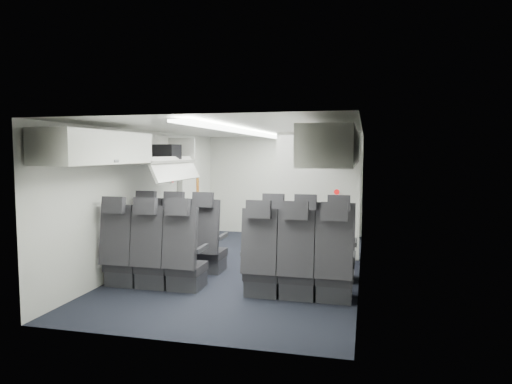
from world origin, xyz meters
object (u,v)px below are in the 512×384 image
at_px(seat_row_mid, 222,262).
at_px(boarding_door, 190,195).
at_px(galley_unit, 326,193).
at_px(carry_on_bag, 167,152).
at_px(seat_row_front, 241,248).
at_px(flight_attendant, 288,199).

xyz_separation_m(seat_row_mid, boarding_door, (-1.64, 2.99, 0.55)).
distance_m(galley_unit, carry_on_bag, 3.70).
relative_size(galley_unit, boarding_door, 1.02).
bearing_deg(seat_row_front, galley_unit, 73.72).
relative_size(seat_row_front, galley_unit, 1.75).
height_order(seat_row_mid, galley_unit, galley_unit).
bearing_deg(flight_attendant, boarding_door, 112.11).
relative_size(flight_attendant, carry_on_bag, 4.45).
height_order(seat_row_mid, flight_attendant, flight_attendant).
relative_size(seat_row_front, flight_attendant, 1.86).
bearing_deg(seat_row_mid, boarding_door, 118.77).
height_order(boarding_door, carry_on_bag, carry_on_bag).
bearing_deg(carry_on_bag, seat_row_front, -9.75).
xyz_separation_m(seat_row_front, seat_row_mid, (0.00, -0.90, 0.00)).
bearing_deg(galley_unit, seat_row_front, -106.28).
relative_size(boarding_door, carry_on_bag, 4.63).
bearing_deg(seat_row_mid, galley_unit, 77.12).
relative_size(seat_row_front, boarding_door, 1.79).
height_order(seat_row_front, boarding_door, boarding_door).
relative_size(boarding_door, flight_attendant, 1.04).
bearing_deg(seat_row_front, carry_on_bag, 159.29).
distance_m(seat_row_front, flight_attendant, 2.45).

